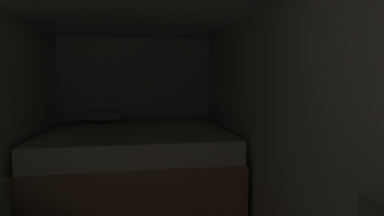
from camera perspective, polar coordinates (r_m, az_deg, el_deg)
name	(u,v)px	position (r m, az deg, el deg)	size (l,w,h in m)	color
wall_back	(137,105)	(5.11, -9.92, 0.48)	(2.46, 0.05, 2.10)	silver
wall_right	(287,129)	(2.67, 16.67, -3.58)	(0.05, 5.41, 2.10)	silver
bed	(137,162)	(4.15, -9.89, -9.47)	(2.24, 2.01, 1.01)	tan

